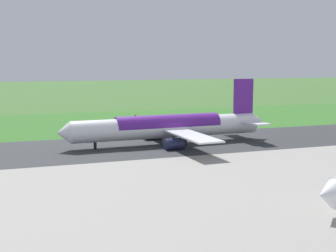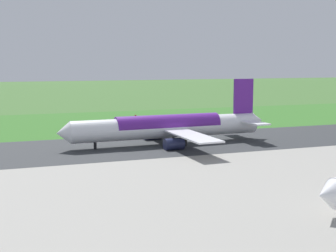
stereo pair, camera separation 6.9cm
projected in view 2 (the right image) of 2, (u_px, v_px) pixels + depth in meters
The scene contains 6 objects.
ground_plane at pixel (189, 143), 116.07m from camera, with size 800.00×800.00×0.00m, color #3D662D.
runway_asphalt at pixel (189, 143), 116.06m from camera, with size 600.00×31.57×0.06m, color #2D3033.
grass_verge_foreground at pixel (144, 123), 152.61m from camera, with size 600.00×80.00×0.04m, color #346B27.
airliner_main at pixel (169, 127), 113.78m from camera, with size 54.08×44.18×15.88m.
no_stopping_sign at pixel (136, 118), 156.04m from camera, with size 0.60×0.10×2.40m.
traffic_cone_orange at pixel (127, 124), 148.72m from camera, with size 0.40×0.40×0.55m, color orange.
Camera 2 is at (43.20, 106.05, 20.06)m, focal length 49.45 mm.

